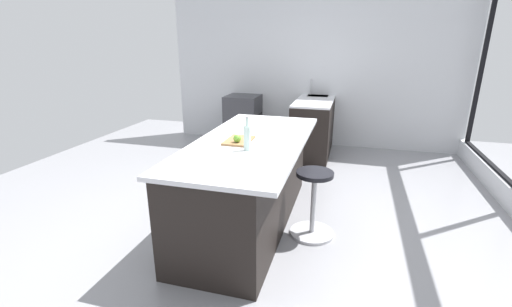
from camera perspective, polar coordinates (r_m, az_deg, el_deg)
The scene contains 9 objects.
ground_plane at distance 3.86m, azimuth 2.37°, elevation -10.85°, with size 8.20×8.20×0.00m, color gray.
interior_partition_left at distance 6.50m, azimuth 9.22°, elevation 13.59°, with size 0.12×5.22×2.76m.
sink_cabinet at distance 6.28m, azimuth 9.74°, elevation 5.01°, with size 2.00×0.60×1.21m.
oven_range at distance 6.56m, azimuth -2.12°, elevation 5.61°, with size 0.60×0.61×0.90m.
kitchen_island at distance 3.62m, azimuth -1.49°, elevation -4.67°, with size 2.33×1.04×0.92m.
stool_by_window at distance 3.50m, azimuth 9.37°, elevation -8.44°, with size 0.44×0.44×0.67m.
cutting_board at distance 3.39m, azimuth -2.84°, elevation 2.14°, with size 0.36×0.24×0.02m, color olive.
apple_green at distance 3.29m, azimuth -3.10°, elevation 2.50°, with size 0.08×0.08×0.08m, color #609E2D.
water_bottle at distance 3.09m, azimuth -1.47°, elevation 2.71°, with size 0.06×0.06×0.31m.
Camera 1 is at (3.29, 0.76, 1.87)m, focal length 24.36 mm.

